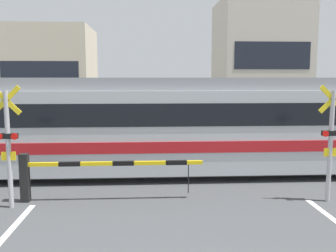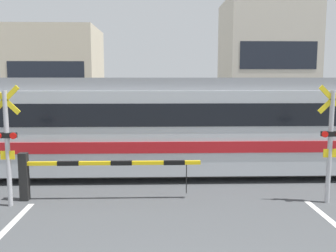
% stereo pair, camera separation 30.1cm
% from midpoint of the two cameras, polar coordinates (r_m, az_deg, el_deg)
% --- Properties ---
extents(rail_track_near, '(50.00, 0.10, 0.08)m').
position_cam_midpoint_polar(rail_track_near, '(11.41, 0.73, -7.68)').
color(rail_track_near, gray).
rests_on(rail_track_near, ground_plane).
extents(rail_track_far, '(50.00, 0.10, 0.08)m').
position_cam_midpoint_polar(rail_track_far, '(12.80, 0.45, -6.01)').
color(rail_track_far, gray).
rests_on(rail_track_far, ground_plane).
extents(commuter_train, '(19.64, 3.03, 3.00)m').
position_cam_midpoint_polar(commuter_train, '(11.94, 6.61, 0.64)').
color(commuter_train, '#B7BCC1').
rests_on(commuter_train, ground_plane).
extents(crossing_barrier_near, '(4.44, 0.20, 1.19)m').
position_cam_midpoint_polar(crossing_barrier_near, '(9.49, -13.49, -6.49)').
color(crossing_barrier_near, black).
rests_on(crossing_barrier_near, ground_plane).
extents(crossing_barrier_far, '(4.44, 0.20, 1.19)m').
position_cam_midpoint_polar(crossing_barrier_far, '(15.21, 9.21, -1.19)').
color(crossing_barrier_far, black).
rests_on(crossing_barrier_far, ground_plane).
extents(crossing_signal_left, '(0.68, 0.15, 2.84)m').
position_cam_midpoint_polar(crossing_signal_left, '(9.34, -22.47, -2.08)').
color(crossing_signal_left, '#B2B2B7').
rests_on(crossing_signal_left, ground_plane).
extents(crossing_signal_right, '(0.68, 0.15, 2.84)m').
position_cam_midpoint_polar(crossing_signal_right, '(9.73, 24.33, -1.82)').
color(crossing_signal_right, '#B2B2B7').
rests_on(crossing_signal_right, ground_plane).
extents(pedestrian, '(0.38, 0.22, 1.60)m').
position_cam_midpoint_polar(pedestrian, '(17.98, -0.77, 0.70)').
color(pedestrian, brown).
rests_on(pedestrian, ground_plane).
extents(building_left_of_street, '(5.05, 5.09, 6.02)m').
position_cam_midpoint_polar(building_left_of_street, '(24.41, -16.07, 7.10)').
color(building_left_of_street, beige).
rests_on(building_left_of_street, ground_plane).
extents(building_right_of_street, '(5.21, 5.09, 7.74)m').
position_cam_midpoint_polar(building_right_of_street, '(24.70, 14.95, 9.14)').
color(building_right_of_street, beige).
rests_on(building_right_of_street, ground_plane).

